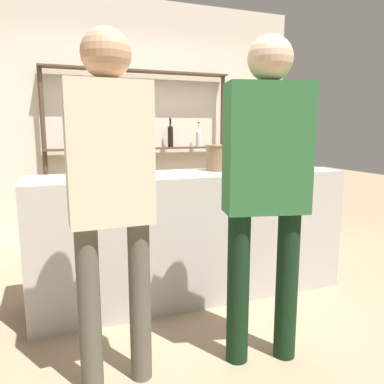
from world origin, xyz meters
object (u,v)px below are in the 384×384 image
(counter_bottle_0, at_px, (267,152))
(ice_bucket, at_px, (219,158))
(customer_left, at_px, (111,182))
(counter_bottle_4, at_px, (88,157))
(customer_center, at_px, (266,177))
(counter_bottle_3, at_px, (292,153))
(counter_bottle_1, at_px, (118,160))
(counter_bottle_2, at_px, (120,154))
(wine_glass, at_px, (242,153))

(counter_bottle_0, relative_size, ice_bucket, 1.72)
(ice_bucket, relative_size, customer_left, 0.13)
(counter_bottle_4, relative_size, customer_center, 0.19)
(counter_bottle_0, relative_size, counter_bottle_3, 1.20)
(customer_left, bearing_deg, counter_bottle_1, -13.56)
(ice_bucket, bearing_deg, counter_bottle_4, 178.21)
(counter_bottle_0, height_order, ice_bucket, counter_bottle_0)
(counter_bottle_2, relative_size, customer_left, 0.21)
(customer_center, relative_size, customer_left, 1.01)
(customer_left, bearing_deg, customer_center, -96.05)
(counter_bottle_4, xyz_separation_m, ice_bucket, (1.02, -0.03, -0.03))
(counter_bottle_2, height_order, ice_bucket, counter_bottle_2)
(wine_glass, relative_size, customer_left, 0.10)
(counter_bottle_3, height_order, wine_glass, counter_bottle_3)
(counter_bottle_1, height_order, counter_bottle_3, counter_bottle_1)
(counter_bottle_1, height_order, ice_bucket, counter_bottle_1)
(counter_bottle_3, distance_m, customer_left, 2.04)
(wine_glass, height_order, customer_left, customer_left)
(counter_bottle_2, bearing_deg, counter_bottle_1, -101.53)
(counter_bottle_4, bearing_deg, counter_bottle_3, 1.56)
(counter_bottle_4, height_order, ice_bucket, counter_bottle_4)
(ice_bucket, bearing_deg, counter_bottle_3, 6.06)
(counter_bottle_0, distance_m, wine_glass, 0.25)
(counter_bottle_0, xyz_separation_m, counter_bottle_3, (0.40, 0.22, -0.03))
(counter_bottle_2, distance_m, customer_left, 1.08)
(wine_glass, xyz_separation_m, customer_left, (-1.27, -1.04, -0.05))
(counter_bottle_0, relative_size, counter_bottle_1, 1.10)
(customer_center, bearing_deg, customer_left, 97.58)
(wine_glass, height_order, customer_center, customer_center)
(counter_bottle_3, relative_size, customer_center, 0.18)
(counter_bottle_2, bearing_deg, wine_glass, -0.27)
(counter_bottle_2, xyz_separation_m, counter_bottle_3, (1.54, -0.03, -0.03))
(counter_bottle_4, bearing_deg, wine_glass, 3.08)
(counter_bottle_0, distance_m, customer_center, 1.04)
(counter_bottle_0, bearing_deg, counter_bottle_3, 28.42)
(counter_bottle_0, height_order, customer_center, customer_center)
(counter_bottle_2, xyz_separation_m, customer_left, (-0.23, -1.05, -0.06))
(counter_bottle_3, bearing_deg, ice_bucket, -173.94)
(counter_bottle_1, height_order, wine_glass, counter_bottle_1)
(counter_bottle_3, height_order, counter_bottle_4, counter_bottle_4)
(counter_bottle_0, distance_m, counter_bottle_3, 0.45)
(counter_bottle_0, bearing_deg, customer_left, -149.44)
(counter_bottle_1, xyz_separation_m, counter_bottle_3, (1.60, 0.31, -0.01))
(counter_bottle_2, height_order, wine_glass, counter_bottle_2)
(counter_bottle_1, bearing_deg, counter_bottle_0, 4.59)
(counter_bottle_3, relative_size, wine_glass, 1.85)
(counter_bottle_4, relative_size, customer_left, 0.20)
(counter_bottle_0, xyz_separation_m, customer_left, (-1.37, -0.81, -0.06))
(counter_bottle_1, distance_m, counter_bottle_3, 1.63)
(counter_bottle_3, xyz_separation_m, wine_glass, (-0.49, 0.02, 0.01))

